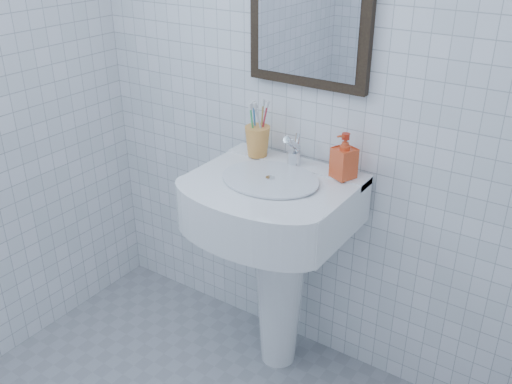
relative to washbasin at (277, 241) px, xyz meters
The scene contains 6 objects.
wall_back 0.65m from the washbasin, 79.65° to the left, with size 2.20×0.02×2.50m, color white.
washbasin is the anchor object (origin of this frame).
faucet 0.37m from the washbasin, 90.00° to the left, with size 0.06×0.12×0.14m.
toothbrush_cup 0.42m from the washbasin, 147.19° to the left, with size 0.10×0.10×0.12m, color #F09C43, non-canonical shape.
soap_dispenser 0.46m from the washbasin, 27.78° to the left, with size 0.08×0.08×0.18m, color red.
wall_mirror 0.94m from the washbasin, 90.00° to the left, with size 0.50×0.04×0.62m.
Camera 1 is at (1.00, -0.71, 1.85)m, focal length 40.00 mm.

